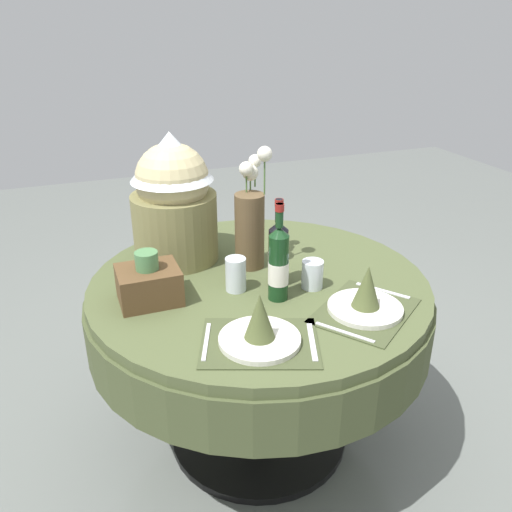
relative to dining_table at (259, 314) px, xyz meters
name	(u,v)px	position (x,y,z in m)	size (l,w,h in m)	color
ground	(259,434)	(0.00, 0.00, -0.58)	(8.00, 8.00, 0.00)	slate
dining_table	(259,314)	(0.00, 0.00, 0.00)	(1.23, 1.23, 0.72)	#4C5633
place_setting_left	(260,329)	(-0.14, -0.37, 0.19)	(0.41, 0.36, 0.16)	#41492B
place_setting_right	(366,299)	(0.24, -0.33, 0.19)	(0.43, 0.41, 0.16)	#41492B
flower_vase	(250,221)	(0.01, 0.13, 0.32)	(0.13, 0.16, 0.45)	brown
wine_bottle_left	(278,253)	(0.05, -0.05, 0.26)	(0.07, 0.07, 0.31)	black
wine_bottle_centre	(279,264)	(0.01, -0.15, 0.27)	(0.07, 0.07, 0.33)	#143819
tumbler_near_left	(312,274)	(0.15, -0.12, 0.20)	(0.08, 0.08, 0.10)	silver
tumbler_near_right	(236,274)	(-0.10, -0.04, 0.21)	(0.07, 0.07, 0.12)	silver
gift_tub_back_left	(173,194)	(-0.23, 0.29, 0.41)	(0.32, 0.32, 0.49)	olive
woven_basket_side_left	(149,283)	(-0.39, -0.01, 0.21)	(0.20, 0.17, 0.18)	brown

